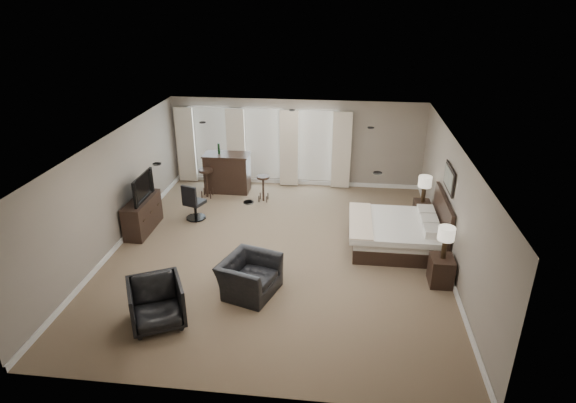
# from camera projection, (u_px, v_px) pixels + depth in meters

# --- Properties ---
(room) EXTENTS (7.60, 8.60, 2.64)m
(room) POSITION_uv_depth(u_px,v_px,m) (277.00, 200.00, 10.48)
(room) COLOR brown
(room) RESTS_ON ground
(window_bay) EXTENTS (5.25, 0.20, 2.30)m
(window_bay) POSITION_uv_depth(u_px,v_px,m) (263.00, 146.00, 14.36)
(window_bay) COLOR silver
(window_bay) RESTS_ON room
(bed) EXTENTS (2.04, 1.95, 1.30)m
(bed) POSITION_uv_depth(u_px,v_px,m) (392.00, 221.00, 11.00)
(bed) COLOR silver
(bed) RESTS_ON ground
(nightstand_near) EXTENTS (0.45, 0.55, 0.60)m
(nightstand_near) POSITION_uv_depth(u_px,v_px,m) (441.00, 271.00, 9.73)
(nightstand_near) COLOR black
(nightstand_near) RESTS_ON ground
(nightstand_far) EXTENTS (0.41, 0.50, 0.54)m
(nightstand_far) POSITION_uv_depth(u_px,v_px,m) (421.00, 211.00, 12.37)
(nightstand_far) COLOR black
(nightstand_far) RESTS_ON ground
(lamp_near) EXTENTS (0.33, 0.33, 0.68)m
(lamp_near) POSITION_uv_depth(u_px,v_px,m) (445.00, 243.00, 9.47)
(lamp_near) COLOR beige
(lamp_near) RESTS_ON nightstand_near
(lamp_far) EXTENTS (0.33, 0.33, 0.69)m
(lamp_far) POSITION_uv_depth(u_px,v_px,m) (424.00, 189.00, 12.12)
(lamp_far) COLOR beige
(lamp_far) RESTS_ON nightstand_far
(wall_art) EXTENTS (0.04, 0.96, 0.56)m
(wall_art) POSITION_uv_depth(u_px,v_px,m) (449.00, 178.00, 10.43)
(wall_art) COLOR slate
(wall_art) RESTS_ON room
(dresser) EXTENTS (0.46, 1.43, 0.83)m
(dresser) POSITION_uv_depth(u_px,v_px,m) (143.00, 215.00, 11.85)
(dresser) COLOR black
(dresser) RESTS_ON ground
(tv) EXTENTS (0.64, 1.12, 0.15)m
(tv) POSITION_uv_depth(u_px,v_px,m) (140.00, 197.00, 11.65)
(tv) COLOR black
(tv) RESTS_ON dresser
(armchair_near) EXTENTS (1.04, 1.29, 0.97)m
(armchair_near) POSITION_uv_depth(u_px,v_px,m) (249.00, 271.00, 9.38)
(armchair_near) COLOR black
(armchair_near) RESTS_ON ground
(armchair_far) EXTENTS (1.20, 1.18, 0.94)m
(armchair_far) POSITION_uv_depth(u_px,v_px,m) (156.00, 301.00, 8.49)
(armchair_far) COLOR black
(armchair_far) RESTS_ON ground
(bar_counter) EXTENTS (1.33, 0.69, 1.16)m
(bar_counter) POSITION_uv_depth(u_px,v_px,m) (227.00, 173.00, 14.10)
(bar_counter) COLOR black
(bar_counter) RESTS_ON ground
(bar_stool_left) EXTENTS (0.49, 0.49, 0.85)m
(bar_stool_left) POSITION_uv_depth(u_px,v_px,m) (207.00, 183.00, 13.76)
(bar_stool_left) COLOR black
(bar_stool_left) RESTS_ON ground
(bar_stool_right) EXTENTS (0.44, 0.44, 0.75)m
(bar_stool_right) POSITION_uv_depth(u_px,v_px,m) (263.00, 189.00, 13.51)
(bar_stool_right) COLOR black
(bar_stool_right) RESTS_ON ground
(desk_chair) EXTENTS (0.64, 0.64, 0.99)m
(desk_chair) POSITION_uv_depth(u_px,v_px,m) (195.00, 201.00, 12.41)
(desk_chair) COLOR black
(desk_chair) RESTS_ON ground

